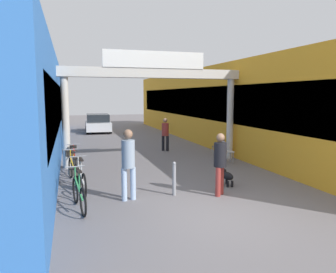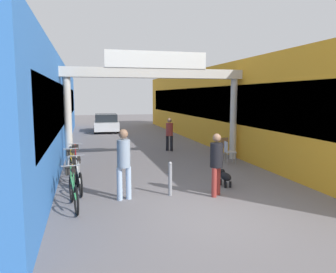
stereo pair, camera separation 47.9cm
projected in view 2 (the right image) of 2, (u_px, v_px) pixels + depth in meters
name	position (u px, v px, depth m)	size (l,w,h in m)	color
ground_plane	(213.00, 215.00, 7.40)	(80.00, 80.00, 0.00)	slate
storefront_left	(36.00, 108.00, 16.45)	(3.00, 26.00, 4.18)	blue
storefront_right	(224.00, 106.00, 18.96)	(3.00, 26.00, 4.18)	gold
arcade_sign_gateway	(156.00, 85.00, 12.79)	(7.40, 0.47, 4.38)	beige
pedestrian_with_dog	(216.00, 161.00, 8.73)	(0.48, 0.48, 1.70)	#99332D
pedestrian_companion	(124.00, 159.00, 8.40)	(0.40, 0.39, 1.85)	#A5BFE0
pedestrian_carrying_crate	(169.00, 132.00, 15.93)	(0.48, 0.48, 1.61)	black
dog_on_leash	(225.00, 176.00, 9.79)	(0.27, 0.65, 0.48)	black
bicycle_green_nearest	(73.00, 189.00, 7.91)	(0.46, 1.68, 0.98)	black
bicycle_silver_second	(78.00, 176.00, 9.27)	(0.46, 1.69, 0.98)	black
bicycle_orange_third	(73.00, 166.00, 10.50)	(0.46, 1.68, 0.98)	black
bicycle_red_farthest	(76.00, 160.00, 11.59)	(0.46, 1.69, 0.98)	black
bollard_post_metal	(170.00, 178.00, 8.83)	(0.10, 0.10, 0.93)	gray
cafe_chair_aluminium_nearer	(228.00, 150.00, 12.96)	(0.45, 0.45, 0.89)	gray
cafe_chair_wood_farther	(223.00, 145.00, 14.22)	(0.50, 0.50, 0.89)	gray
parked_car_white	(106.00, 123.00, 24.56)	(1.92, 4.06, 1.33)	silver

